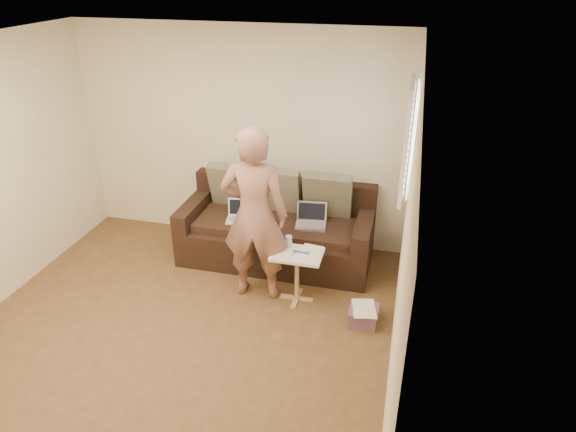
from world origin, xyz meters
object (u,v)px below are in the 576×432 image
object	(u,v)px
laptop_white	(240,221)
drinking_glass	(289,241)
laptop_silver	(310,227)
side_table	(297,277)
sofa	(277,227)
person	(254,215)
striped_box	(363,316)

from	to	relation	value
laptop_white	drinking_glass	xyz separation A→B (m)	(0.70, -0.50, 0.10)
laptop_silver	side_table	size ratio (longest dim) A/B	0.60
sofa	drinking_glass	distance (m)	0.72
side_table	sofa	bearing A→B (deg)	119.40
sofa	laptop_silver	size ratio (longest dim) A/B	6.48
person	drinking_glass	bearing A→B (deg)	-168.33
side_table	striped_box	size ratio (longest dim) A/B	2.01
drinking_glass	laptop_white	bearing A→B (deg)	144.64
laptop_silver	laptop_white	size ratio (longest dim) A/B	1.10
laptop_white	side_table	world-z (taller)	laptop_white
side_table	striped_box	distance (m)	0.78
person	striped_box	xyz separation A→B (m)	(1.17, -0.24, -0.84)
laptop_silver	person	world-z (taller)	person
sofa	laptop_silver	distance (m)	0.43
laptop_white	laptop_silver	bearing A→B (deg)	-6.82
side_table	laptop_silver	bearing A→B (deg)	90.15
sofa	drinking_glass	xyz separation A→B (m)	(0.30, -0.63, 0.20)
laptop_silver	side_table	world-z (taller)	laptop_silver
striped_box	side_table	bearing A→B (deg)	162.76
laptop_silver	laptop_white	distance (m)	0.82
striped_box	sofa	bearing A→B (deg)	139.80
laptop_silver	striped_box	distance (m)	1.22
drinking_glass	laptop_silver	bearing A→B (deg)	78.40
laptop_white	sofa	bearing A→B (deg)	7.48
sofa	side_table	bearing A→B (deg)	-60.60
sofa	striped_box	xyz separation A→B (m)	(1.14, -0.96, -0.34)
drinking_glass	striped_box	distance (m)	1.05
laptop_silver	side_table	bearing A→B (deg)	-96.42
side_table	person	bearing A→B (deg)	178.16
person	striped_box	world-z (taller)	person
sofa	person	distance (m)	0.88
laptop_silver	drinking_glass	distance (m)	0.57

